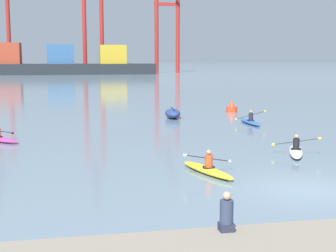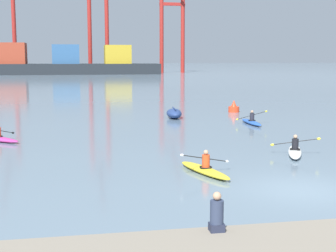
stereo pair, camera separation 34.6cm
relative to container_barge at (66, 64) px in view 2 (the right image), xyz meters
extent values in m
plane|color=slate|center=(10.30, -121.56, -2.86)|extent=(800.00, 800.00, 0.00)
cube|color=#1E2328|center=(0.15, 0.00, -1.43)|extent=(50.87, 9.23, 2.86)
cube|color=#993823|center=(-13.84, 0.00, 2.79)|extent=(7.12, 6.46, 5.56)
cube|color=#2D5684|center=(0.15, 0.00, 2.58)|extent=(7.12, 6.46, 5.15)
cube|color=#B29323|center=(14.14, 0.00, 2.54)|extent=(7.12, 6.46, 5.07)
cylinder|color=maroon|center=(-14.63, 13.18, 10.40)|extent=(1.20, 1.20, 26.52)
cylinder|color=maroon|center=(6.97, 10.78, 11.56)|extent=(1.20, 1.20, 28.83)
cylinder|color=maroon|center=(11.99, 10.78, 11.56)|extent=(1.20, 1.20, 28.83)
cylinder|color=maroon|center=(28.06, 8.92, 9.05)|extent=(1.20, 1.20, 23.82)
cylinder|color=maroon|center=(34.51, 8.92, 9.05)|extent=(1.20, 1.20, 23.82)
cube|color=maroon|center=(31.29, 8.92, 17.39)|extent=(7.65, 0.90, 0.90)
ellipsoid|color=navy|center=(9.91, -101.11, -2.51)|extent=(1.30, 2.68, 0.70)
cube|color=navy|center=(9.91, -101.11, -2.13)|extent=(0.22, 1.95, 0.06)
cylinder|color=red|center=(15.58, -98.02, -2.63)|extent=(0.90, 0.90, 0.45)
cone|color=red|center=(15.58, -98.02, -2.13)|extent=(0.49, 0.49, 0.55)
ellipsoid|color=black|center=(-0.75, -108.71, -2.53)|extent=(0.17, 0.17, 0.15)
ellipsoid|color=#2856B2|center=(14.41, -105.39, -2.73)|extent=(0.60, 3.40, 0.26)
torus|color=black|center=(14.41, -105.49, -2.59)|extent=(0.49, 0.49, 0.05)
cylinder|color=#23232D|center=(14.41, -105.49, -2.35)|extent=(0.30, 0.30, 0.50)
sphere|color=tan|center=(14.41, -105.49, -2.00)|extent=(0.19, 0.19, 0.19)
cylinder|color=black|center=(14.41, -105.44, -2.25)|extent=(2.05, 0.04, 0.53)
ellipsoid|color=yellow|center=(13.39, -105.44, -2.50)|extent=(0.20, 0.04, 0.15)
ellipsoid|color=yellow|center=(15.43, -105.44, -2.00)|extent=(0.20, 0.04, 0.15)
ellipsoid|color=silver|center=(12.72, -115.78, -2.73)|extent=(1.95, 3.35, 0.26)
torus|color=black|center=(12.67, -115.87, -2.59)|extent=(0.65, 0.65, 0.05)
cylinder|color=black|center=(12.67, -115.87, -2.35)|extent=(0.30, 0.30, 0.50)
sphere|color=tan|center=(12.67, -115.87, -2.00)|extent=(0.19, 0.19, 0.19)
cylinder|color=black|center=(12.70, -115.83, -2.25)|extent=(1.90, 0.88, 0.40)
ellipsoid|color=yellow|center=(11.75, -115.40, -2.43)|extent=(0.20, 0.12, 0.14)
ellipsoid|color=yellow|center=(13.64, -116.25, -2.06)|extent=(0.20, 0.12, 0.14)
ellipsoid|color=yellow|center=(7.60, -118.66, -2.73)|extent=(1.58, 3.43, 0.26)
torus|color=black|center=(7.63, -118.76, -2.59)|extent=(0.61, 0.61, 0.05)
cylinder|color=#DB471E|center=(7.63, -118.76, -2.35)|extent=(0.30, 0.30, 0.50)
sphere|color=tan|center=(7.63, -118.76, -2.00)|extent=(0.19, 0.19, 0.19)
cylinder|color=black|center=(7.62, -118.71, -2.25)|extent=(1.98, 0.64, 0.48)
ellipsoid|color=silver|center=(6.64, -119.01, -2.03)|extent=(0.20, 0.10, 0.15)
ellipsoid|color=silver|center=(8.60, -118.41, -2.47)|extent=(0.20, 0.10, 0.15)
cube|color=#23283D|center=(5.76, -126.66, -2.10)|extent=(0.32, 0.28, 0.18)
cylinder|color=#2D3851|center=(5.76, -126.66, -1.75)|extent=(0.30, 0.30, 0.52)
sphere|color=tan|center=(5.76, -126.66, -1.39)|extent=(0.19, 0.19, 0.19)
camera|label=1|loc=(2.46, -136.60, 1.61)|focal=52.27mm
camera|label=2|loc=(2.80, -136.67, 1.61)|focal=52.27mm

